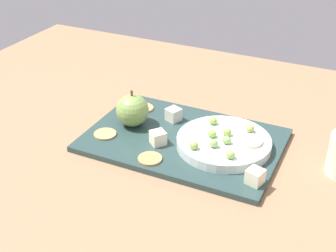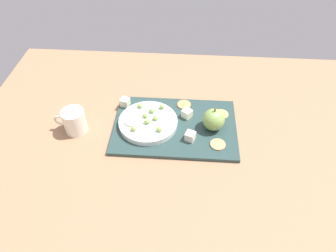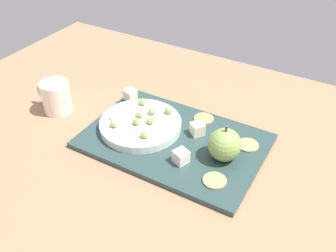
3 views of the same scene
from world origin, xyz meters
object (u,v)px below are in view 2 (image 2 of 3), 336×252
(apple_whole, at_px, (213,120))
(grape_0, at_px, (159,129))
(cheese_cube_2, at_px, (125,102))
(grape_6, at_px, (133,128))
(cheese_cube_0, at_px, (187,113))
(cracker_1, at_px, (184,105))
(cup, at_px, (74,121))
(grape_7, at_px, (162,106))
(cracker_0, at_px, (218,144))
(grape_3, at_px, (140,105))
(grape_4, at_px, (155,118))
(serving_dish, at_px, (148,122))
(cracker_2, at_px, (221,114))
(grape_2, at_px, (152,110))
(cheese_cube_1, at_px, (190,136))
(grape_5, at_px, (147,121))
(grape_1, at_px, (145,115))
(platter, at_px, (175,126))
(apple_slice_0, at_px, (132,121))

(apple_whole, bearing_deg, grape_0, -164.78)
(cheese_cube_2, bearing_deg, grape_6, -69.18)
(cheese_cube_0, distance_m, grape_0, 0.12)
(cracker_1, xyz_separation_m, cup, (-0.34, -0.13, 0.03))
(cracker_1, bearing_deg, grape_7, -149.47)
(cracker_0, bearing_deg, cheese_cube_2, 152.56)
(grape_3, relative_size, grape_4, 1.00)
(serving_dish, distance_m, cracker_2, 0.25)
(grape_2, height_order, grape_3, same)
(cheese_cube_1, relative_size, grape_6, 1.53)
(grape_5, xyz_separation_m, grape_6, (-0.04, -0.03, 0.00))
(cheese_cube_2, bearing_deg, grape_1, -42.99)
(cracker_0, distance_m, grape_2, 0.24)
(serving_dish, relative_size, grape_1, 10.38)
(grape_0, relative_size, grape_7, 1.00)
(cheese_cube_1, height_order, cup, cup)
(serving_dish, xyz_separation_m, grape_3, (-0.03, 0.06, 0.02))
(platter, height_order, grape_1, grape_1)
(grape_3, bearing_deg, grape_4, -44.39)
(grape_6, bearing_deg, cheese_cube_2, 110.82)
(serving_dish, height_order, grape_6, grape_6)
(serving_dish, bearing_deg, grape_4, 10.52)
(apple_whole, distance_m, grape_0, 0.17)
(grape_1, relative_size, grape_4, 1.00)
(cracker_1, bearing_deg, grape_1, -144.15)
(apple_slice_0, bearing_deg, cracker_0, -13.15)
(cracker_1, bearing_deg, grape_0, -116.11)
(grape_4, xyz_separation_m, grape_7, (0.02, 0.06, 0.00))
(grape_1, xyz_separation_m, grape_6, (-0.03, -0.06, 0.00))
(grape_3, bearing_deg, grape_0, -54.87)
(cheese_cube_0, xyz_separation_m, cheese_cube_1, (0.01, -0.10, 0.00))
(grape_6, bearing_deg, grape_0, 1.64)
(grape_0, height_order, grape_1, same)
(platter, distance_m, grape_7, 0.08)
(cracker_0, bearing_deg, grape_2, 152.56)
(grape_2, xyz_separation_m, cup, (-0.24, -0.07, 0.00))
(cheese_cube_1, bearing_deg, apple_whole, 38.33)
(grape_6, bearing_deg, platter, 21.91)
(cracker_1, distance_m, grape_1, 0.15)
(apple_slice_0, distance_m, cup, 0.18)
(cheese_cube_2, bearing_deg, grape_5, -49.13)
(apple_whole, distance_m, cracker_2, 0.08)
(grape_2, bearing_deg, grape_3, 151.46)
(grape_1, height_order, grape_6, grape_6)
(cheese_cube_0, distance_m, grape_5, 0.14)
(apple_slice_0, relative_size, cup, 0.48)
(platter, height_order, serving_dish, serving_dish)
(cracker_1, relative_size, apple_slice_0, 0.96)
(grape_0, height_order, grape_7, same)
(serving_dish, height_order, cracker_0, serving_dish)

